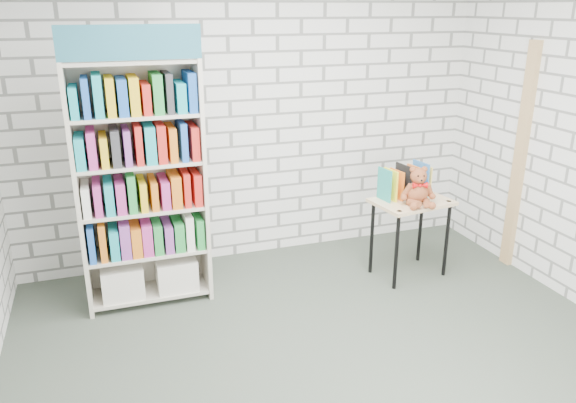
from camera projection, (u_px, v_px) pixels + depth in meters
name	position (u px, v px, depth m)	size (l,w,h in m)	color
ground	(335.00, 362.00, 3.96)	(4.50, 4.50, 0.00)	#3D463B
room_shell	(343.00, 110.00, 3.37)	(4.52, 4.02, 2.81)	silver
bookshelf	(141.00, 184.00, 4.49)	(1.00, 0.39, 2.25)	beige
display_table	(411.00, 211.00, 5.06)	(0.74, 0.56, 0.73)	#D9B182
table_books	(405.00, 182.00, 5.07)	(0.50, 0.28, 0.28)	teal
teddy_bear	(418.00, 190.00, 4.88)	(0.31, 0.30, 0.34)	brown
door_trim	(520.00, 159.00, 5.14)	(0.05, 0.12, 2.10)	tan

